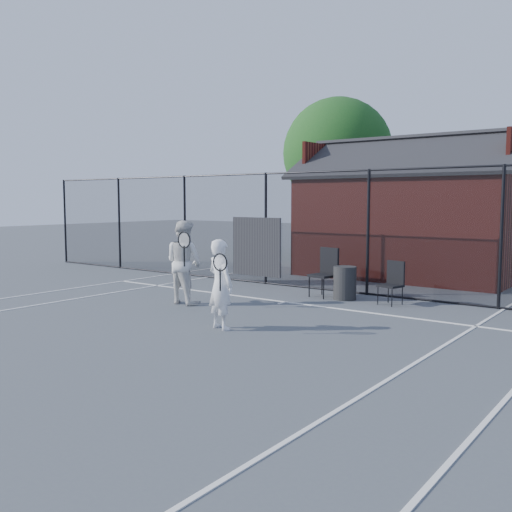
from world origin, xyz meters
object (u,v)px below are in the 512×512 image
Objects in this scene: clubhouse at (412,222)px; player_back at (184,262)px; chair_left at (323,273)px; chair_right at (390,284)px; player_front at (220,284)px; waste_bin at (345,283)px.

player_back is (-2.22, -7.45, -0.69)m from clubhouse.
chair_left is 1.68m from chair_right.
player_front is at bearing -89.71° from clubhouse.
chair_right is at bearing 34.50° from player_back.
chair_left is at bearing -92.29° from clubhouse.
clubhouse is 5.01m from chair_left.
clubhouse is 5.07m from waste_bin.
chair_left is (2.03, 2.55, -0.35)m from player_back.
chair_left is 1.48× the size of waste_bin.
player_front reaches higher than chair_left.
clubhouse is 7.80m from player_back.
chair_right is 1.22× the size of waste_bin.
clubhouse is 4.09× the size of player_front.
player_front is at bearing -32.37° from player_back.
chair_right is (1.68, 0.00, -0.10)m from chair_left.
player_front is 1.72× the size of chair_right.
player_back reaches higher than chair_right.
player_back is 3.68m from waste_bin.
player_front reaches higher than chair_right.
chair_left is (-0.20, -4.90, -1.04)m from clubhouse.
player_front is 4.25m from chair_right.
waste_bin is at bearing 85.19° from player_front.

